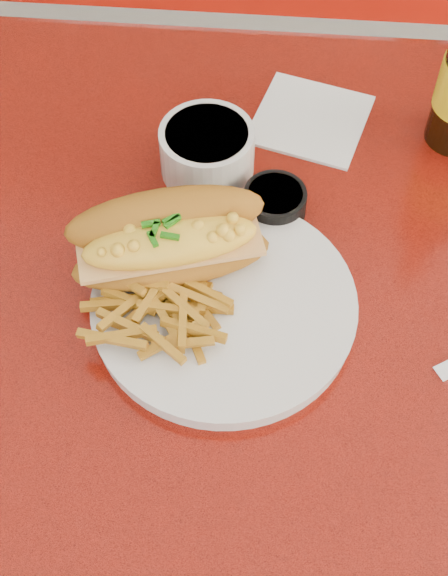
# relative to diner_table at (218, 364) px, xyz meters

# --- Properties ---
(ground) EXTENTS (8.00, 8.00, 0.00)m
(ground) POSITION_rel_diner_table_xyz_m (0.00, 0.00, -0.61)
(ground) COLOR beige
(ground) RESTS_ON ground
(diner_table) EXTENTS (1.23, 0.83, 0.77)m
(diner_table) POSITION_rel_diner_table_xyz_m (0.00, 0.00, 0.00)
(diner_table) COLOR red
(diner_table) RESTS_ON ground
(booth_bench_far) EXTENTS (1.20, 0.51, 0.90)m
(booth_bench_far) POSITION_rel_diner_table_xyz_m (0.00, 0.81, -0.32)
(booth_bench_far) COLOR #A8180B
(booth_bench_far) RESTS_ON ground
(dinner_plate) EXTENTS (0.33, 0.33, 0.02)m
(dinner_plate) POSITION_rel_diner_table_xyz_m (0.01, -0.03, 0.17)
(dinner_plate) COLOR silver
(dinner_plate) RESTS_ON diner_table
(mac_hoagie) EXTENTS (0.21, 0.14, 0.08)m
(mac_hoagie) POSITION_rel_diner_table_xyz_m (-0.05, 0.01, 0.21)
(mac_hoagie) COLOR #A9691B
(mac_hoagie) RESTS_ON dinner_plate
(fries_pile) EXTENTS (0.10, 0.10, 0.03)m
(fries_pile) POSITION_rel_diner_table_xyz_m (-0.05, -0.06, 0.19)
(fries_pile) COLOR #C68A21
(fries_pile) RESTS_ON dinner_plate
(fork) EXTENTS (0.04, 0.16, 0.00)m
(fork) POSITION_rel_diner_table_xyz_m (-0.03, 0.03, 0.18)
(fork) COLOR silver
(fork) RESTS_ON dinner_plate
(gravy_ramekin) EXTENTS (0.12, 0.12, 0.06)m
(gravy_ramekin) POSITION_rel_diner_table_xyz_m (-0.02, 0.15, 0.19)
(gravy_ramekin) COLOR silver
(gravy_ramekin) RESTS_ON diner_table
(sauce_cup_right) EXTENTS (0.08, 0.08, 0.03)m
(sauce_cup_right) POSITION_rel_diner_table_xyz_m (0.05, 0.09, 0.18)
(sauce_cup_right) COLOR black
(sauce_cup_right) RESTS_ON diner_table
(paper_napkin) EXTENTS (0.15, 0.15, 0.00)m
(paper_napkin) POSITION_rel_diner_table_xyz_m (0.09, 0.23, 0.16)
(paper_napkin) COLOR silver
(paper_napkin) RESTS_ON diner_table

